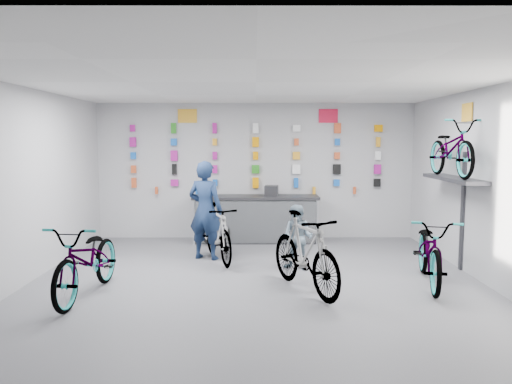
{
  "coord_description": "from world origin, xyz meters",
  "views": [
    {
      "loc": [
        -0.02,
        -7.09,
        2.2
      ],
      "look_at": [
        0.0,
        1.4,
        1.31
      ],
      "focal_mm": 35.0,
      "sensor_mm": 36.0,
      "label": 1
    }
  ],
  "objects_px": {
    "bike_right": "(430,250)",
    "bike_service": "(218,233)",
    "counter": "(256,219)",
    "bike_center": "(305,252)",
    "clerk": "(205,210)",
    "customer": "(298,237)",
    "bike_left": "(88,259)"
  },
  "relations": [
    {
      "from": "bike_center",
      "to": "bike_left",
      "type": "bearing_deg",
      "value": 161.01
    },
    {
      "from": "bike_right",
      "to": "clerk",
      "type": "distance_m",
      "value": 3.96
    },
    {
      "from": "bike_service",
      "to": "customer",
      "type": "xyz_separation_m",
      "value": [
        1.39,
        -0.6,
        0.03
      ]
    },
    {
      "from": "bike_right",
      "to": "customer",
      "type": "distance_m",
      "value": 2.12
    },
    {
      "from": "counter",
      "to": "bike_center",
      "type": "xyz_separation_m",
      "value": [
        0.71,
        -3.55,
        0.09
      ]
    },
    {
      "from": "bike_left",
      "to": "clerk",
      "type": "bearing_deg",
      "value": 62.01
    },
    {
      "from": "counter",
      "to": "bike_service",
      "type": "xyz_separation_m",
      "value": [
        -0.68,
        -1.73,
        0.04
      ]
    },
    {
      "from": "bike_left",
      "to": "clerk",
      "type": "distance_m",
      "value": 2.68
    },
    {
      "from": "counter",
      "to": "bike_left",
      "type": "xyz_separation_m",
      "value": [
        -2.36,
        -3.78,
        0.05
      ]
    },
    {
      "from": "bike_left",
      "to": "bike_service",
      "type": "height_order",
      "value": "bike_left"
    },
    {
      "from": "clerk",
      "to": "customer",
      "type": "xyz_separation_m",
      "value": [
        1.64,
        -0.78,
        -0.36
      ]
    },
    {
      "from": "bike_service",
      "to": "bike_right",
      "type": "bearing_deg",
      "value": -42.31
    },
    {
      "from": "counter",
      "to": "bike_right",
      "type": "distance_m",
      "value": 4.16
    },
    {
      "from": "counter",
      "to": "clerk",
      "type": "xyz_separation_m",
      "value": [
        -0.93,
        -1.55,
        0.42
      ]
    },
    {
      "from": "bike_center",
      "to": "clerk",
      "type": "relative_size",
      "value": 1.05
    },
    {
      "from": "bike_right",
      "to": "bike_service",
      "type": "relative_size",
      "value": 1.16
    },
    {
      "from": "bike_right",
      "to": "bike_service",
      "type": "xyz_separation_m",
      "value": [
        -3.33,
        1.47,
        -0.01
      ]
    },
    {
      "from": "counter",
      "to": "customer",
      "type": "xyz_separation_m",
      "value": [
        0.71,
        -2.33,
        0.07
      ]
    },
    {
      "from": "customer",
      "to": "bike_service",
      "type": "bearing_deg",
      "value": -176.28
    },
    {
      "from": "counter",
      "to": "bike_right",
      "type": "relative_size",
      "value": 1.34
    },
    {
      "from": "clerk",
      "to": "bike_left",
      "type": "bearing_deg",
      "value": 77.63
    },
    {
      "from": "bike_right",
      "to": "bike_service",
      "type": "distance_m",
      "value": 3.64
    },
    {
      "from": "bike_left",
      "to": "customer",
      "type": "relative_size",
      "value": 1.83
    },
    {
      "from": "counter",
      "to": "customer",
      "type": "relative_size",
      "value": 2.43
    },
    {
      "from": "bike_center",
      "to": "customer",
      "type": "xyz_separation_m",
      "value": [
        0.0,
        1.21,
        -0.02
      ]
    },
    {
      "from": "customer",
      "to": "bike_left",
      "type": "bearing_deg",
      "value": -127.71
    },
    {
      "from": "bike_service",
      "to": "clerk",
      "type": "height_order",
      "value": "clerk"
    },
    {
      "from": "bike_center",
      "to": "clerk",
      "type": "distance_m",
      "value": 2.6
    },
    {
      "from": "bike_service",
      "to": "clerk",
      "type": "xyz_separation_m",
      "value": [
        -0.24,
        0.18,
        0.39
      ]
    },
    {
      "from": "bike_center",
      "to": "customer",
      "type": "relative_size",
      "value": 1.73
    },
    {
      "from": "counter",
      "to": "clerk",
      "type": "distance_m",
      "value": 1.86
    },
    {
      "from": "bike_left",
      "to": "bike_center",
      "type": "bearing_deg",
      "value": 9.11
    }
  ]
}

